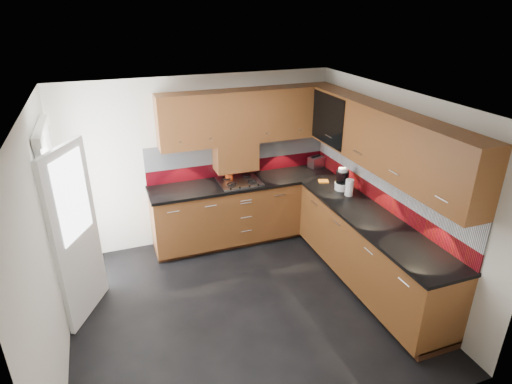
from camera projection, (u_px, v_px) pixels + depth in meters
name	position (u px, v px, depth m)	size (l,w,h in m)	color
room	(242.00, 190.00, 4.40)	(4.00, 3.80, 2.64)	black
base_cabinets	(301.00, 231.00, 5.79)	(2.70, 3.20, 0.95)	#5A3214
countertop	(302.00, 199.00, 5.57)	(2.72, 3.22, 0.04)	black
backsplash	(310.00, 170.00, 5.72)	(2.70, 3.20, 0.54)	maroon
upper_cabinets	(315.00, 128.00, 5.32)	(2.50, 3.20, 0.72)	#5A3214
extractor_hood	(235.00, 156.00, 6.03)	(0.60, 0.33, 0.40)	#5A3214
glass_cabinet	(337.00, 117.00, 5.70)	(0.32, 0.80, 0.66)	black
back_door	(66.00, 226.00, 4.67)	(0.42, 1.19, 2.04)	white
gas_hob	(239.00, 181.00, 6.02)	(0.58, 0.51, 0.04)	silver
utensil_pot	(229.00, 174.00, 6.09)	(0.11, 0.11, 0.40)	#C83F12
toaster	(316.00, 162.00, 6.55)	(0.27, 0.21, 0.17)	silver
food_processor	(342.00, 180.00, 5.75)	(0.18, 0.18, 0.30)	white
paper_towel	(349.00, 188.00, 5.58)	(0.11, 0.11, 0.22)	white
orange_cloth	(323.00, 181.00, 6.05)	(0.14, 0.12, 0.01)	orange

